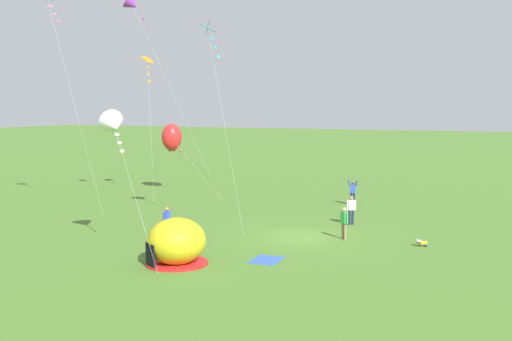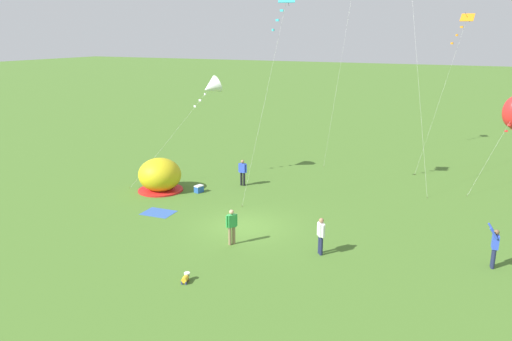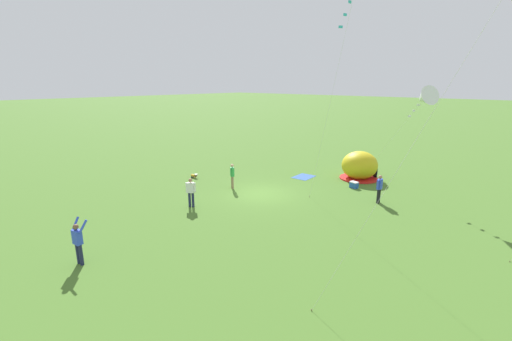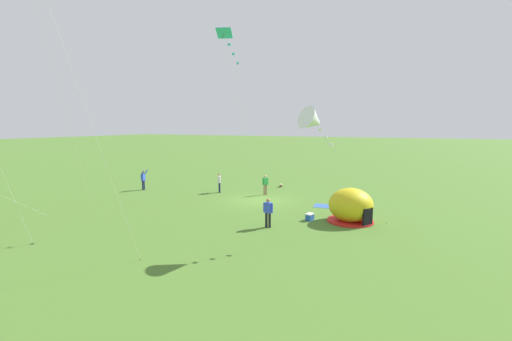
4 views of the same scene
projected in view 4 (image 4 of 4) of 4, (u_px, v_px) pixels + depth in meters
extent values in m
plane|color=#477028|center=(260.00, 200.00, 27.17)|extent=(300.00, 300.00, 0.00)
ellipsoid|color=gold|center=(351.00, 205.00, 21.06)|extent=(2.70, 2.60, 2.10)
cylinder|color=red|center=(350.00, 221.00, 21.19)|extent=(2.81, 2.81, 0.10)
cube|color=black|center=(368.00, 217.00, 20.09)|extent=(0.51, 0.75, 1.10)
cube|color=#3359A5|center=(326.00, 206.00, 25.20)|extent=(1.78, 1.41, 0.01)
cube|color=#2659B2|center=(310.00, 217.00, 21.45)|extent=(0.47, 0.59, 0.38)
cube|color=white|center=(310.00, 214.00, 21.42)|extent=(0.48, 0.60, 0.06)
cylinder|color=gold|center=(281.00, 185.00, 33.11)|extent=(0.29, 0.37, 0.22)
sphere|color=brown|center=(281.00, 185.00, 32.85)|extent=(0.19, 0.19, 0.19)
cylinder|color=white|center=(281.00, 184.00, 32.84)|extent=(0.24, 0.24, 0.06)
cylinder|color=brown|center=(282.00, 186.00, 32.98)|extent=(0.07, 0.07, 0.17)
cylinder|color=brown|center=(280.00, 186.00, 33.02)|extent=(0.07, 0.07, 0.17)
cylinder|color=navy|center=(282.00, 186.00, 33.22)|extent=(0.09, 0.09, 0.13)
cylinder|color=navy|center=(280.00, 186.00, 33.25)|extent=(0.09, 0.09, 0.13)
cylinder|color=#1E2347|center=(144.00, 185.00, 31.60)|extent=(0.15, 0.15, 0.88)
cylinder|color=#1E2347|center=(143.00, 185.00, 31.41)|extent=(0.15, 0.15, 0.88)
cube|color=blue|center=(143.00, 177.00, 31.40)|extent=(0.30, 0.41, 0.60)
sphere|color=brown|center=(143.00, 173.00, 31.35)|extent=(0.22, 0.22, 0.22)
cylinder|color=blue|center=(146.00, 172.00, 31.55)|extent=(0.39, 0.20, 0.50)
cylinder|color=blue|center=(143.00, 173.00, 31.05)|extent=(0.38, 0.09, 0.50)
cylinder|color=#8C7251|center=(264.00, 190.00, 29.25)|extent=(0.15, 0.15, 0.88)
cylinder|color=#8C7251|center=(266.00, 190.00, 29.34)|extent=(0.15, 0.15, 0.88)
cube|color=green|center=(265.00, 181.00, 29.20)|extent=(0.42, 0.45, 0.60)
sphere|color=tan|center=(265.00, 176.00, 29.14)|extent=(0.22, 0.22, 0.22)
cylinder|color=green|center=(263.00, 181.00, 29.08)|extent=(0.09, 0.09, 0.58)
cylinder|color=green|center=(268.00, 181.00, 29.32)|extent=(0.09, 0.09, 0.58)
cylinder|color=#1E2347|center=(220.00, 188.00, 30.20)|extent=(0.15, 0.15, 0.88)
cylinder|color=#1E2347|center=(219.00, 187.00, 30.39)|extent=(0.15, 0.15, 0.88)
cube|color=white|center=(219.00, 179.00, 30.20)|extent=(0.42, 0.45, 0.60)
sphere|color=#9E7051|center=(219.00, 175.00, 30.14)|extent=(0.22, 0.22, 0.22)
cylinder|color=white|center=(220.00, 180.00, 29.96)|extent=(0.09, 0.09, 0.58)
cylinder|color=white|center=(219.00, 179.00, 30.44)|extent=(0.09, 0.09, 0.58)
cylinder|color=black|center=(270.00, 220.00, 19.90)|extent=(0.15, 0.15, 0.88)
cylinder|color=black|center=(266.00, 220.00, 19.98)|extent=(0.15, 0.15, 0.88)
cube|color=blue|center=(268.00, 208.00, 19.84)|extent=(0.39, 0.26, 0.60)
sphere|color=#9E7051|center=(268.00, 200.00, 19.79)|extent=(0.22, 0.22, 0.22)
cylinder|color=blue|center=(272.00, 208.00, 19.75)|extent=(0.09, 0.09, 0.58)
cylinder|color=blue|center=(264.00, 207.00, 19.93)|extent=(0.09, 0.09, 0.58)
cylinder|color=silver|center=(81.00, 94.00, 12.28)|extent=(0.49, 4.58, 14.06)
cylinder|color=brown|center=(141.00, 259.00, 15.16)|extent=(0.03, 0.03, 0.06)
cylinder|color=silver|center=(246.00, 129.00, 22.30)|extent=(1.39, 2.94, 11.42)
cylinder|color=brown|center=(264.00, 210.00, 24.08)|extent=(0.03, 0.03, 0.06)
cube|color=#33B7D1|center=(224.00, 33.00, 20.51)|extent=(1.14, 1.09, 0.44)
cylinder|color=#332314|center=(224.00, 33.00, 20.51)|extent=(0.18, 0.35, 0.71)
cube|color=#33B7D1|center=(229.00, 45.00, 20.83)|extent=(0.20, 0.07, 0.12)
cube|color=#33B7D1|center=(234.00, 54.00, 21.09)|extent=(0.21, 0.10, 0.12)
cube|color=#33B7D1|center=(238.00, 63.00, 21.36)|extent=(0.20, 0.17, 0.12)
cylinder|color=silver|center=(354.00, 177.00, 18.88)|extent=(3.39, 4.78, 6.15)
cylinder|color=brown|center=(387.00, 223.00, 20.73)|extent=(0.03, 0.03, 0.06)
cone|color=white|center=(313.00, 121.00, 17.02)|extent=(1.79, 1.84, 1.50)
cube|color=white|center=(320.00, 130.00, 17.30)|extent=(0.20, 0.16, 0.12)
cube|color=white|center=(325.00, 137.00, 17.53)|extent=(0.21, 0.11, 0.12)
cube|color=white|center=(331.00, 144.00, 17.77)|extent=(0.21, 0.12, 0.12)
cylinder|color=brown|center=(33.00, 243.00, 17.25)|extent=(0.03, 0.03, 0.06)
cylinder|color=brown|center=(53.00, 218.00, 21.97)|extent=(0.03, 0.03, 0.06)
cylinder|color=silver|center=(64.00, 105.00, 18.35)|extent=(3.05, 5.45, 14.06)
cylinder|color=brown|center=(95.00, 216.00, 22.36)|extent=(0.03, 0.03, 0.06)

